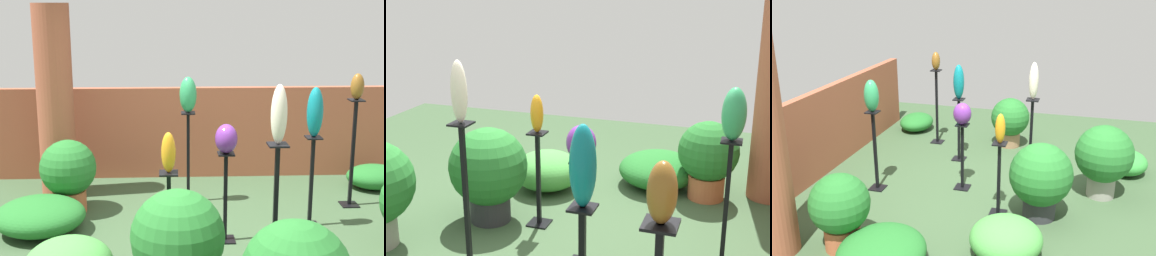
# 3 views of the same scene
# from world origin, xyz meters

# --- Properties ---
(ground_plane) EXTENTS (8.00, 8.00, 0.00)m
(ground_plane) POSITION_xyz_m (0.00, 0.00, 0.00)
(ground_plane) COLOR #385133
(pedestal_ivory) EXTENTS (0.20, 0.20, 1.22)m
(pedestal_ivory) POSITION_xyz_m (0.59, -0.45, 0.56)
(pedestal_ivory) COLOR black
(pedestal_ivory) RESTS_ON ground
(pedestal_amber) EXTENTS (0.20, 0.20, 0.92)m
(pedestal_amber) POSITION_xyz_m (-0.29, -0.20, 0.41)
(pedestal_amber) COLOR black
(pedestal_amber) RESTS_ON ground
(pedestal_jade) EXTENTS (0.20, 0.20, 1.09)m
(pedestal_jade) POSITION_xyz_m (-0.06, 1.50, 0.50)
(pedestal_jade) COLOR black
(pedestal_jade) RESTS_ON ground
(pedestal_violet) EXTENTS (0.20, 0.20, 0.91)m
(pedestal_violet) POSITION_xyz_m (0.26, 0.40, 0.41)
(pedestal_violet) COLOR black
(pedestal_violet) RESTS_ON ground
(art_vase_teal) EXTENTS (0.17, 0.16, 0.52)m
(art_vase_teal) POSITION_xyz_m (1.20, 0.72, 1.24)
(art_vase_teal) COLOR #0F727A
(art_vase_teal) RESTS_ON pedestal_teal
(art_vase_bronze) EXTENTS (0.15, 0.14, 0.29)m
(art_vase_bronze) POSITION_xyz_m (1.82, 1.29, 1.41)
(art_vase_bronze) COLOR brown
(art_vase_bronze) RESTS_ON pedestal_bronze
(art_vase_ivory) EXTENTS (0.13, 0.12, 0.48)m
(art_vase_ivory) POSITION_xyz_m (0.59, -0.45, 1.46)
(art_vase_ivory) COLOR beige
(art_vase_ivory) RESTS_ON pedestal_ivory
(art_vase_amber) EXTENTS (0.12, 0.12, 0.35)m
(art_vase_amber) POSITION_xyz_m (-0.29, -0.20, 1.09)
(art_vase_amber) COLOR orange
(art_vase_amber) RESTS_ON pedestal_amber
(art_vase_jade) EXTENTS (0.20, 0.18, 0.41)m
(art_vase_jade) POSITION_xyz_m (-0.06, 1.50, 1.30)
(art_vase_jade) COLOR #2D9356
(art_vase_jade) RESTS_ON pedestal_jade
(art_vase_violet) EXTENTS (0.22, 0.24, 0.28)m
(art_vase_violet) POSITION_xyz_m (0.26, 0.40, 1.05)
(art_vase_violet) COLOR #6B2D8C
(art_vase_violet) RESTS_ON pedestal_violet
(potted_plant_mid_right) EXTENTS (0.74, 0.74, 0.92)m
(potted_plant_mid_right) POSITION_xyz_m (-0.22, -0.69, 0.52)
(potted_plant_mid_right) COLOR #2D2D33
(potted_plant_mid_right) RESTS_ON ground
(potted_plant_walkway_edge) EXTENTS (0.63, 0.63, 0.84)m
(potted_plant_walkway_edge) POSITION_xyz_m (-1.42, 1.23, 0.47)
(potted_plant_walkway_edge) COLOR #B25B38
(potted_plant_walkway_edge) RESTS_ON ground
(foliage_bed_east) EXTENTS (0.74, 0.75, 0.42)m
(foliage_bed_east) POSITION_xyz_m (-1.12, -0.45, 0.21)
(foliage_bed_east) COLOR #479942
(foliage_bed_east) RESTS_ON ground
(foliage_bed_west) EXTENTS (0.93, 0.87, 0.36)m
(foliage_bed_west) POSITION_xyz_m (-1.63, 0.68, 0.18)
(foliage_bed_west) COLOR #236B28
(foliage_bed_west) RESTS_ON ground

